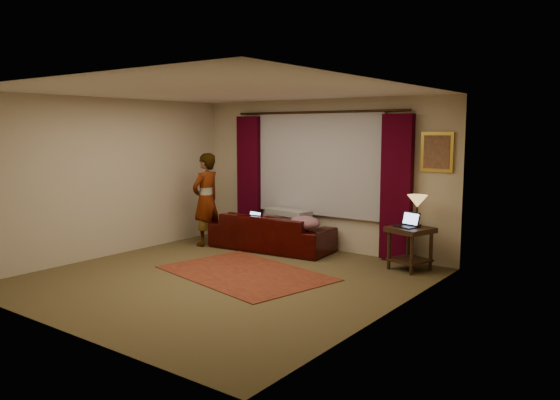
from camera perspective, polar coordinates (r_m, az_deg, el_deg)
The scene contains 20 objects.
floor at distance 7.80m, azimuth -5.90°, elevation -8.20°, with size 5.00×5.00×0.01m, color brown.
ceiling at distance 7.54m, azimuth -6.17°, elevation 11.26°, with size 5.00×5.00×0.02m, color silver.
wall_back at distance 9.54m, azimuth 4.17°, elevation 2.64°, with size 5.00×0.02×2.60m, color #C0B195.
wall_front at distance 5.98m, azimuth -22.45°, elevation -0.72°, with size 5.00×0.02×2.60m, color #C0B195.
wall_left at distance 9.42m, azimuth -17.32°, elevation 2.26°, with size 0.02×5.00×2.60m, color #C0B195.
wall_right at distance 6.16m, azimuth 11.38°, elevation -0.08°, with size 0.02×5.00×2.60m, color #C0B195.
sheer_curtain at distance 9.48m, azimuth 3.98°, elevation 3.82°, with size 2.50×0.05×1.80m, color #A4A5AC.
drape_left at distance 10.35m, azimuth -3.21°, elevation 2.34°, with size 0.50×0.14×2.30m, color #35010F.
drape_right at distance 8.75m, azimuth 12.10°, elevation 1.27°, with size 0.50×0.14×2.30m, color #35010F.
curtain_rod at distance 9.42m, azimuth 3.87°, elevation 9.15°, with size 0.04×0.04×3.40m, color black.
picture_frame at distance 8.55m, azimuth 16.10°, elevation 4.84°, with size 0.50×0.04×0.60m, color gold.
sofa at distance 9.50m, azimuth -0.90°, elevation -2.63°, with size 2.16×0.93×0.87m, color black.
throw_blanket at distance 9.55m, azimuth 0.87°, elevation 0.12°, with size 0.85×0.34×0.10m, color gray.
clothing_pile at distance 8.98m, azimuth 2.58°, elevation -2.46°, with size 0.54×0.42×0.23m, color #81535F.
laptop_sofa at distance 9.51m, azimuth -3.15°, elevation -1.93°, with size 0.31×0.34×0.23m, color black, non-canonical shape.
area_rug at distance 8.03m, azimuth -3.68°, elevation -7.63°, with size 2.42×1.62×0.01m, color maroon.
end_table at distance 8.38m, azimuth 13.41°, elevation -4.97°, with size 0.56×0.56×0.65m, color black.
tiffany_lamp at distance 8.33m, azimuth 14.13°, elevation -1.12°, with size 0.30×0.30×0.48m, color olive, non-canonical shape.
laptop_table at distance 8.28m, azimuth 13.04°, elevation -2.03°, with size 0.31×0.33×0.22m, color black, non-canonical shape.
person at distance 9.89m, azimuth -7.74°, elevation 0.05°, with size 0.49×0.49×1.67m, color gray.
Camera 1 is at (5.09, -5.54, 2.08)m, focal length 35.00 mm.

